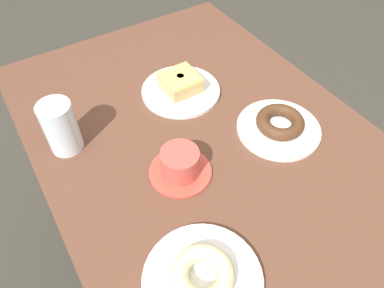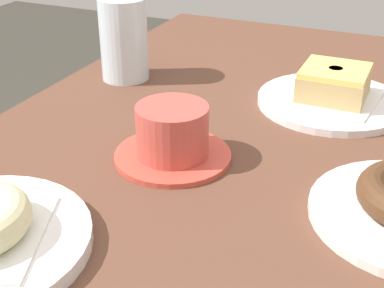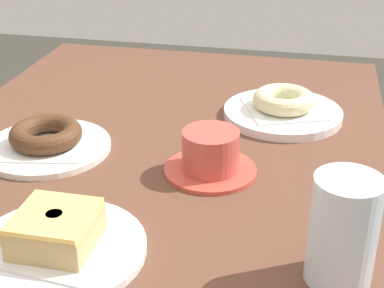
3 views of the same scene
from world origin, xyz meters
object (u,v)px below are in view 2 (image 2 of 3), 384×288
object	(u,v)px
plate_glazed_square	(331,102)
donut_glazed_square	(334,82)
coffee_cup	(172,135)
water_glass	(124,39)

from	to	relation	value
plate_glazed_square	donut_glazed_square	bearing A→B (deg)	153.43
plate_glazed_square	coffee_cup	bearing A→B (deg)	148.83
donut_glazed_square	water_glass	xyz separation A→B (m)	(-0.02, 0.33, 0.03)
plate_glazed_square	coffee_cup	world-z (taller)	coffee_cup
coffee_cup	plate_glazed_square	bearing A→B (deg)	-31.17
water_glass	coffee_cup	world-z (taller)	water_glass
coffee_cup	water_glass	bearing A→B (deg)	41.52
plate_glazed_square	coffee_cup	xyz separation A→B (m)	(-0.23, 0.14, 0.03)
plate_glazed_square	water_glass	size ratio (longest dim) A/B	1.65
plate_glazed_square	donut_glazed_square	size ratio (longest dim) A/B	2.32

